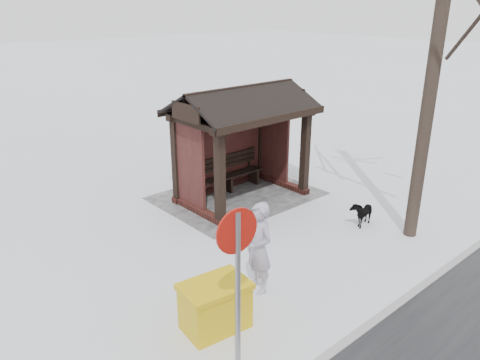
% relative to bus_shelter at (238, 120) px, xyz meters
% --- Properties ---
extents(ground, '(120.00, 120.00, 0.00)m').
position_rel_bus_shelter_xyz_m(ground, '(0.00, 0.16, -2.17)').
color(ground, silver).
rests_on(ground, ground).
extents(kerb, '(120.00, 0.15, 0.06)m').
position_rel_bus_shelter_xyz_m(kerb, '(0.00, 5.66, -2.16)').
color(kerb, gray).
rests_on(kerb, ground).
extents(trampled_patch, '(4.20, 3.20, 0.02)m').
position_rel_bus_shelter_xyz_m(trampled_patch, '(0.00, -0.04, -2.16)').
color(trampled_patch, gray).
rests_on(trampled_patch, ground).
extents(bus_shelter, '(3.60, 2.40, 3.09)m').
position_rel_bus_shelter_xyz_m(bus_shelter, '(0.00, 0.00, 0.00)').
color(bus_shelter, '#361613').
rests_on(bus_shelter, ground).
extents(pedestrian, '(0.52, 0.70, 1.75)m').
position_rel_bus_shelter_xyz_m(pedestrian, '(2.68, 3.64, -1.29)').
color(pedestrian, '#9D96B0').
rests_on(pedestrian, ground).
extents(dog, '(0.80, 0.47, 0.64)m').
position_rel_bus_shelter_xyz_m(dog, '(-1.10, 3.29, -1.85)').
color(dog, black).
rests_on(dog, ground).
extents(grit_bin, '(1.17, 0.87, 0.84)m').
position_rel_bus_shelter_xyz_m(grit_bin, '(3.98, 3.98, -1.74)').
color(grit_bin, '#C39D0B').
rests_on(grit_bin, ground).
extents(road_sign, '(0.66, 0.11, 2.57)m').
position_rel_bus_shelter_xyz_m(road_sign, '(4.30, 4.90, -0.34)').
color(road_sign, slate).
rests_on(road_sign, ground).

